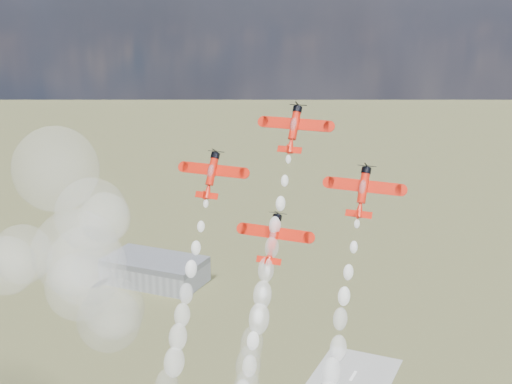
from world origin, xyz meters
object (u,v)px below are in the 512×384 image
object	(u,v)px
plane_left	(211,174)
hangar	(155,270)
plane_lead	(294,128)
plane_slot	(273,237)
plane_right	(363,191)

from	to	relation	value
plane_left	hangar	bearing A→B (deg)	125.77
hangar	plane_left	bearing A→B (deg)	-54.23
plane_lead	plane_slot	distance (m)	22.21
hangar	plane_slot	distance (m)	237.16
plane_left	plane_slot	bearing A→B (deg)	-18.14
hangar	plane_right	distance (m)	246.86
hangar	plane_right	world-z (taller)	plane_right
plane_left	plane_right	size ratio (longest dim) A/B	1.00
plane_slot	hangar	bearing A→B (deg)	128.34
plane_lead	plane_right	size ratio (longest dim) A/B	1.00
hangar	plane_right	size ratio (longest dim) A/B	3.57
plane_left	plane_right	xyz separation A→B (m)	(31.73, 0.00, 0.00)
plane_left	plane_right	distance (m)	31.73
plane_right	plane_slot	bearing A→B (deg)	-161.86
hangar	plane_lead	xyz separation A→B (m)	(135.74, -161.21, 111.13)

